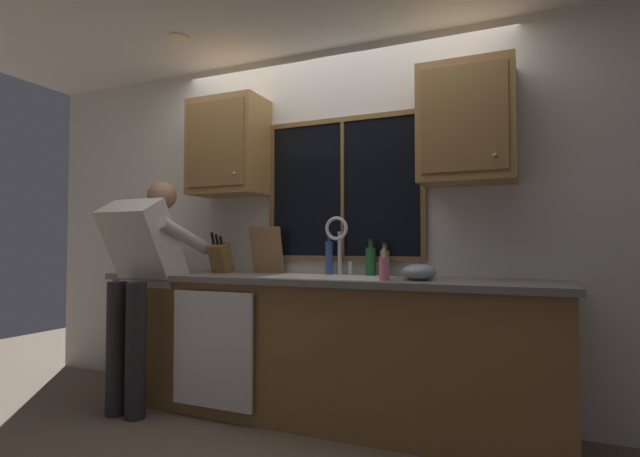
{
  "coord_description": "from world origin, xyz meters",
  "views": [
    {
      "loc": [
        1.26,
        -3.14,
        1.13
      ],
      "look_at": [
        0.03,
        -0.3,
        1.23
      ],
      "focal_mm": 26.61,
      "sensor_mm": 36.0,
      "label": 1
    }
  ],
  "objects_px": {
    "bottle_green_glass": "(329,257)",
    "bottle_tall_clear": "(385,262)",
    "person_standing": "(141,267)",
    "mixing_bowl": "(419,272)",
    "bottle_amber_small": "(371,261)",
    "knife_block": "(221,258)",
    "soap_dispenser": "(384,268)",
    "cutting_board": "(267,250)"
  },
  "relations": [
    {
      "from": "cutting_board",
      "to": "soap_dispenser",
      "type": "distance_m",
      "value": 1.05
    },
    {
      "from": "bottle_tall_clear",
      "to": "mixing_bowl",
      "type": "bearing_deg",
      "value": -42.51
    },
    {
      "from": "knife_block",
      "to": "mixing_bowl",
      "type": "height_order",
      "value": "knife_block"
    },
    {
      "from": "bottle_tall_clear",
      "to": "bottle_amber_small",
      "type": "relative_size",
      "value": 0.9
    },
    {
      "from": "mixing_bowl",
      "to": "soap_dispenser",
      "type": "distance_m",
      "value": 0.21
    },
    {
      "from": "cutting_board",
      "to": "bottle_tall_clear",
      "type": "bearing_deg",
      "value": 0.04
    },
    {
      "from": "soap_dispenser",
      "to": "bottle_tall_clear",
      "type": "bearing_deg",
      "value": 105.04
    },
    {
      "from": "knife_block",
      "to": "mixing_bowl",
      "type": "relative_size",
      "value": 1.59
    },
    {
      "from": "soap_dispenser",
      "to": "bottle_tall_clear",
      "type": "distance_m",
      "value": 0.36
    },
    {
      "from": "knife_block",
      "to": "mixing_bowl",
      "type": "distance_m",
      "value": 1.52
    },
    {
      "from": "soap_dispenser",
      "to": "bottle_tall_clear",
      "type": "xyz_separation_m",
      "value": [
        -0.09,
        0.35,
        0.02
      ]
    },
    {
      "from": "cutting_board",
      "to": "bottle_tall_clear",
      "type": "relative_size",
      "value": 1.56
    },
    {
      "from": "bottle_amber_small",
      "to": "mixing_bowl",
      "type": "bearing_deg",
      "value": -34.59
    },
    {
      "from": "person_standing",
      "to": "bottle_amber_small",
      "type": "distance_m",
      "value": 1.58
    },
    {
      "from": "soap_dispenser",
      "to": "knife_block",
      "type": "bearing_deg",
      "value": 169.66
    },
    {
      "from": "person_standing",
      "to": "mixing_bowl",
      "type": "relative_size",
      "value": 7.85
    },
    {
      "from": "knife_block",
      "to": "bottle_tall_clear",
      "type": "relative_size",
      "value": 1.45
    },
    {
      "from": "bottle_green_glass",
      "to": "cutting_board",
      "type": "bearing_deg",
      "value": 179.18
    },
    {
      "from": "soap_dispenser",
      "to": "bottle_amber_small",
      "type": "relative_size",
      "value": 0.75
    },
    {
      "from": "mixing_bowl",
      "to": "soap_dispenser",
      "type": "bearing_deg",
      "value": -154.06
    },
    {
      "from": "cutting_board",
      "to": "bottle_amber_small",
      "type": "distance_m",
      "value": 0.8
    },
    {
      "from": "bottle_tall_clear",
      "to": "bottle_amber_small",
      "type": "xyz_separation_m",
      "value": [
        -0.1,
        0.0,
        0.01
      ]
    },
    {
      "from": "mixing_bowl",
      "to": "bottle_green_glass",
      "type": "distance_m",
      "value": 0.72
    },
    {
      "from": "person_standing",
      "to": "mixing_bowl",
      "type": "height_order",
      "value": "person_standing"
    },
    {
      "from": "person_standing",
      "to": "bottle_tall_clear",
      "type": "bearing_deg",
      "value": 19.18
    },
    {
      "from": "person_standing",
      "to": "bottle_green_glass",
      "type": "bearing_deg",
      "value": 24.62
    },
    {
      "from": "bottle_tall_clear",
      "to": "person_standing",
      "type": "bearing_deg",
      "value": -160.82
    },
    {
      "from": "bottle_green_glass",
      "to": "bottle_tall_clear",
      "type": "distance_m",
      "value": 0.4
    },
    {
      "from": "bottle_green_glass",
      "to": "bottle_amber_small",
      "type": "height_order",
      "value": "bottle_green_glass"
    },
    {
      "from": "cutting_board",
      "to": "person_standing",
      "type": "bearing_deg",
      "value": -140.98
    },
    {
      "from": "mixing_bowl",
      "to": "bottle_amber_small",
      "type": "bearing_deg",
      "value": 145.41
    },
    {
      "from": "bottle_green_glass",
      "to": "bottle_tall_clear",
      "type": "height_order",
      "value": "bottle_green_glass"
    },
    {
      "from": "mixing_bowl",
      "to": "soap_dispenser",
      "type": "height_order",
      "value": "soap_dispenser"
    },
    {
      "from": "knife_block",
      "to": "soap_dispenser",
      "type": "height_order",
      "value": "knife_block"
    },
    {
      "from": "person_standing",
      "to": "bottle_green_glass",
      "type": "height_order",
      "value": "person_standing"
    },
    {
      "from": "mixing_bowl",
      "to": "bottle_tall_clear",
      "type": "bearing_deg",
      "value": 137.49
    },
    {
      "from": "soap_dispenser",
      "to": "mixing_bowl",
      "type": "bearing_deg",
      "value": 25.94
    },
    {
      "from": "cutting_board",
      "to": "soap_dispenser",
      "type": "bearing_deg",
      "value": -19.16
    },
    {
      "from": "mixing_bowl",
      "to": "bottle_amber_small",
      "type": "height_order",
      "value": "bottle_amber_small"
    },
    {
      "from": "person_standing",
      "to": "bottle_amber_small",
      "type": "xyz_separation_m",
      "value": [
        1.48,
        0.55,
        0.05
      ]
    },
    {
      "from": "knife_block",
      "to": "bottle_tall_clear",
      "type": "distance_m",
      "value": 1.23
    },
    {
      "from": "knife_block",
      "to": "bottle_tall_clear",
      "type": "height_order",
      "value": "knife_block"
    }
  ]
}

